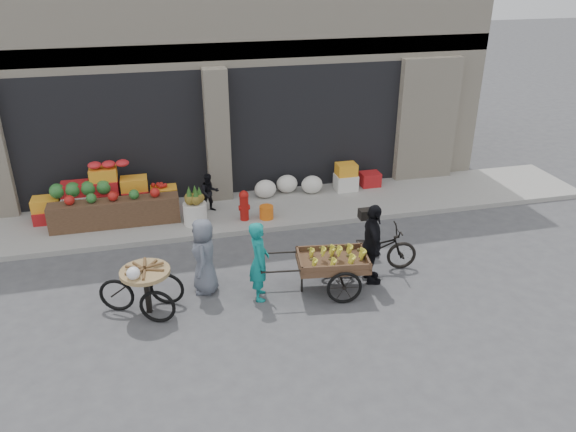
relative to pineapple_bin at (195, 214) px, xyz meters
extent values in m
plane|color=#424244|center=(0.75, -3.60, -0.37)|extent=(80.00, 80.00, 0.00)
cube|color=gray|center=(0.75, 0.50, -0.31)|extent=(18.00, 2.20, 0.12)
cube|color=beige|center=(0.75, 4.60, 3.13)|extent=(14.00, 6.00, 7.00)
cube|color=gray|center=(0.75, 1.75, 3.23)|extent=(14.00, 0.30, 0.40)
cube|color=black|center=(-1.73, 2.40, 1.30)|extent=(4.40, 1.60, 3.10)
cube|color=black|center=(3.23, 2.40, 1.30)|extent=(4.40, 1.60, 3.10)
cube|color=beige|center=(0.75, 1.55, 1.30)|extent=(0.55, 0.80, 3.22)
cube|color=brown|center=(-1.73, 0.35, 0.05)|extent=(2.80, 0.45, 0.60)
sphere|color=#1E5923|center=(-2.42, 0.85, 0.49)|extent=(0.34, 0.34, 0.34)
cylinder|color=silver|center=(0.00, 0.00, 0.00)|extent=(0.52, 0.52, 0.50)
cylinder|color=#A5140F|center=(1.10, -0.05, 0.03)|extent=(0.20, 0.20, 0.56)
sphere|color=#A5140F|center=(1.10, -0.05, 0.35)|extent=(0.22, 0.22, 0.22)
cylinder|color=orange|center=(1.60, -0.10, -0.10)|extent=(0.32, 0.32, 0.30)
ellipsoid|color=silver|center=(2.42, 1.10, -0.03)|extent=(1.70, 0.60, 0.44)
imported|color=black|center=(0.40, 0.60, 0.21)|extent=(0.51, 0.43, 0.93)
cube|color=brown|center=(2.18, -3.16, 0.21)|extent=(1.36, 0.98, 0.11)
torus|color=black|center=(2.26, -3.62, -0.05)|extent=(0.64, 0.14, 0.63)
torus|color=black|center=(2.38, -2.73, -0.05)|extent=(0.64, 0.14, 0.63)
cylinder|color=black|center=(1.63, -3.08, -0.11)|extent=(0.04, 0.04, 0.52)
imported|color=#107E79|center=(0.86, -3.07, 0.38)|extent=(0.42, 0.58, 1.49)
cylinder|color=#9E7F51|center=(-1.09, -3.07, 0.43)|extent=(1.06, 1.06, 0.07)
cube|color=black|center=(-1.09, -3.07, 0.03)|extent=(0.10, 0.10, 0.80)
torus|color=black|center=(-0.94, -3.41, -0.06)|extent=(0.61, 0.25, 0.62)
torus|color=black|center=(-0.77, -2.88, -0.06)|extent=(0.61, 0.25, 0.62)
torus|color=black|center=(-1.61, -2.89, -0.06)|extent=(0.61, 0.25, 0.62)
imported|color=slate|center=(-0.06, -2.61, 0.35)|extent=(0.57, 0.77, 1.43)
imported|color=black|center=(3.18, -2.63, 0.08)|extent=(1.78, 0.84, 0.90)
imported|color=black|center=(2.98, -3.03, 0.41)|extent=(0.51, 0.97, 1.57)
camera|label=1|loc=(-0.70, -11.49, 5.29)|focal=35.00mm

